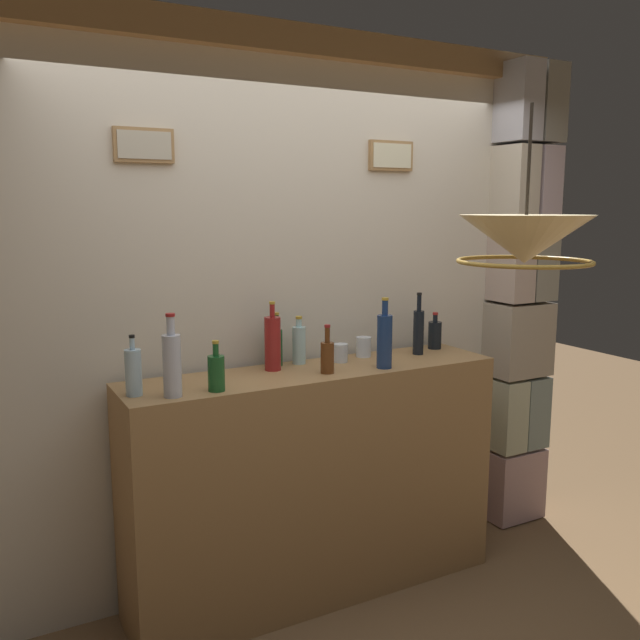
# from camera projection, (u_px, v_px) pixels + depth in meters

# --- Properties ---
(panelled_rear_partition) EXTENTS (3.26, 0.15, 2.78)m
(panelled_rear_partition) POSITION_uv_depth(u_px,v_px,m) (288.00, 296.00, 3.45)
(panelled_rear_partition) COLOR beige
(panelled_rear_partition) RESTS_ON ground
(stone_pillar) EXTENTS (0.36, 0.30, 2.71)m
(stone_pillar) POSITION_uv_depth(u_px,v_px,m) (517.00, 305.00, 4.04)
(stone_pillar) COLOR #C19D9F
(stone_pillar) RESTS_ON ground
(bar_shelf_unit) EXTENTS (1.87, 0.44, 1.15)m
(bar_shelf_unit) POSITION_uv_depth(u_px,v_px,m) (315.00, 482.00, 3.34)
(bar_shelf_unit) COLOR #9E7547
(bar_shelf_unit) RESTS_ON ground
(liquor_bottle_sherry) EXTENTS (0.07, 0.07, 0.24)m
(liquor_bottle_sherry) POSITION_uv_depth(u_px,v_px,m) (299.00, 344.00, 3.36)
(liquor_bottle_sherry) COLOR #A5CECF
(liquor_bottle_sherry) RESTS_ON bar_shelf_unit
(liquor_bottle_gin) EXTENTS (0.07, 0.07, 0.20)m
(liquor_bottle_gin) POSITION_uv_depth(u_px,v_px,m) (435.00, 334.00, 3.72)
(liquor_bottle_gin) COLOR black
(liquor_bottle_gin) RESTS_ON bar_shelf_unit
(liquor_bottle_rye) EXTENTS (0.06, 0.06, 0.33)m
(liquor_bottle_rye) POSITION_uv_depth(u_px,v_px,m) (418.00, 330.00, 3.56)
(liquor_bottle_rye) COLOR black
(liquor_bottle_rye) RESTS_ON bar_shelf_unit
(liquor_bottle_scotch) EXTENTS (0.05, 0.05, 0.26)m
(liquor_bottle_scotch) POSITION_uv_depth(u_px,v_px,m) (277.00, 346.00, 3.32)
(liquor_bottle_scotch) COLOR #1A4F24
(liquor_bottle_scotch) RESTS_ON bar_shelf_unit
(liquor_bottle_vermouth) EXTENTS (0.07, 0.07, 0.34)m
(liquor_bottle_vermouth) POSITION_uv_depth(u_px,v_px,m) (384.00, 340.00, 3.26)
(liquor_bottle_vermouth) COLOR navy
(liquor_bottle_vermouth) RESTS_ON bar_shelf_unit
(liquor_bottle_bourbon) EXTENTS (0.07, 0.07, 0.22)m
(liquor_bottle_bourbon) POSITION_uv_depth(u_px,v_px,m) (216.00, 372.00, 2.86)
(liquor_bottle_bourbon) COLOR #185123
(liquor_bottle_bourbon) RESTS_ON bar_shelf_unit
(liquor_bottle_rum) EXTENTS (0.08, 0.08, 0.33)m
(liquor_bottle_rum) POSITION_uv_depth(u_px,v_px,m) (273.00, 343.00, 3.22)
(liquor_bottle_rum) COLOR maroon
(liquor_bottle_rum) RESTS_ON bar_shelf_unit
(liquor_bottle_tequila) EXTENTS (0.07, 0.07, 0.26)m
(liquor_bottle_tequila) POSITION_uv_depth(u_px,v_px,m) (133.00, 372.00, 2.79)
(liquor_bottle_tequila) COLOR #A5C7DA
(liquor_bottle_tequila) RESTS_ON bar_shelf_unit
(liquor_bottle_vodka) EXTENTS (0.06, 0.06, 0.23)m
(liquor_bottle_vodka) POSITION_uv_depth(u_px,v_px,m) (327.00, 356.00, 3.17)
(liquor_bottle_vodka) COLOR brown
(liquor_bottle_vodka) RESTS_ON bar_shelf_unit
(liquor_bottle_brandy) EXTENTS (0.08, 0.08, 0.35)m
(liquor_bottle_brandy) POSITION_uv_depth(u_px,v_px,m) (172.00, 363.00, 2.76)
(liquor_bottle_brandy) COLOR silver
(liquor_bottle_brandy) RESTS_ON bar_shelf_unit
(glass_tumbler_rocks) EXTENTS (0.08, 0.08, 0.10)m
(glass_tumbler_rocks) POSITION_uv_depth(u_px,v_px,m) (364.00, 347.00, 3.52)
(glass_tumbler_rocks) COLOR silver
(glass_tumbler_rocks) RESTS_ON bar_shelf_unit
(glass_tumbler_highball) EXTENTS (0.07, 0.07, 0.09)m
(glass_tumbler_highball) POSITION_uv_depth(u_px,v_px,m) (341.00, 353.00, 3.40)
(glass_tumbler_highball) COLOR silver
(glass_tumbler_highball) RESTS_ON bar_shelf_unit
(pendant_lamp) EXTENTS (0.48, 0.48, 0.56)m
(pendant_lamp) POSITION_uv_depth(u_px,v_px,m) (525.00, 241.00, 2.43)
(pendant_lamp) COLOR beige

